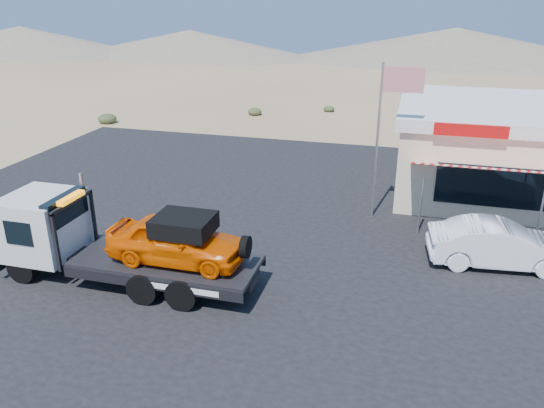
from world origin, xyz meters
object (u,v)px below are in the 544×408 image
Objects in this scene: flagpole at (385,124)px; tow_truck at (121,239)px; jerky_store at (519,149)px; white_sedan at (500,244)px.

tow_truck is at bearing -135.04° from flagpole.
jerky_store is (12.72, 11.62, 0.56)m from tow_truck.
flagpole is (7.16, 7.15, 2.33)m from tow_truck.
flagpole is at bearing 47.37° from white_sedan.
jerky_store is (1.45, 7.51, 1.23)m from white_sedan.
tow_truck is 12.02m from white_sedan.
tow_truck is 17.24m from jerky_store.
flagpole is at bearing 44.96° from tow_truck.
flagpole is (-5.57, -4.47, 1.77)m from jerky_store.
white_sedan is at bearing -100.94° from jerky_store.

